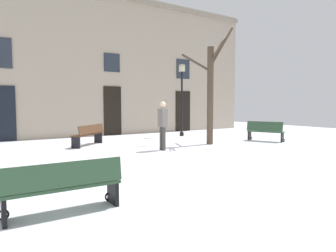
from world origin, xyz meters
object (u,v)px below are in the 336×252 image
object	(u,v)px
streetlamp	(182,92)
bench_near_center_tree	(64,186)
person_strolling	(163,123)
tree_center	(210,90)
bench_far_corner	(265,131)
bench_by_litter_bin	(89,134)

from	to	relation	value
streetlamp	bench_near_center_tree	bearing A→B (deg)	-134.15
person_strolling	tree_center	bearing A→B (deg)	100.73
person_strolling	bench_far_corner	bearing A→B (deg)	90.01
tree_center	person_strolling	size ratio (longest dim) A/B	2.67
bench_by_litter_bin	person_strolling	size ratio (longest dim) A/B	0.92
tree_center	bench_near_center_tree	distance (m)	9.18
bench_far_corner	bench_by_litter_bin	size ratio (longest dim) A/B	1.01
bench_near_center_tree	person_strolling	bearing A→B (deg)	-134.60
bench_far_corner	bench_near_center_tree	bearing A→B (deg)	90.80
tree_center	bench_far_corner	size ratio (longest dim) A/B	2.87
bench_near_center_tree	bench_by_litter_bin	world-z (taller)	bench_by_litter_bin
person_strolling	bench_by_litter_bin	bearing A→B (deg)	-142.01
bench_far_corner	bench_near_center_tree	distance (m)	11.16
streetlamp	bench_by_litter_bin	bearing A→B (deg)	-169.25
person_strolling	streetlamp	bearing A→B (deg)	139.37
tree_center	bench_far_corner	bearing A→B (deg)	-12.41
tree_center	person_strolling	xyz separation A→B (m)	(-2.65, -0.38, -1.33)
tree_center	bench_near_center_tree	world-z (taller)	tree_center
bench_far_corner	person_strolling	size ratio (longest dim) A/B	0.93
streetlamp	bench_near_center_tree	xyz separation A→B (m)	(-8.28, -8.52, -1.95)
bench_by_litter_bin	person_strolling	xyz separation A→B (m)	(1.95, -2.74, 0.55)
tree_center	bench_far_corner	xyz separation A→B (m)	(2.84, -0.63, -1.89)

